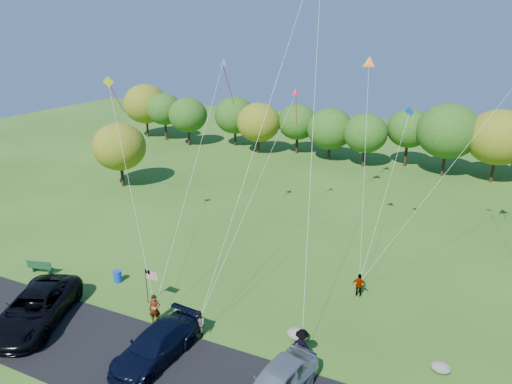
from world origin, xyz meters
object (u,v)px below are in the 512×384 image
at_px(minivan_navy, 155,346).
at_px(minivan_silver, 278,382).
at_px(minivan_dark, 35,309).
at_px(flyer_d, 359,285).
at_px(flyer_a, 155,309).
at_px(trash_barrel, 118,276).
at_px(flyer_b, 199,324).
at_px(park_bench, 40,267).
at_px(flyer_c, 302,346).

bearing_deg(minivan_navy, minivan_silver, 6.69).
distance_m(minivan_dark, flyer_d, 19.61).
relative_size(minivan_dark, flyer_a, 3.71).
distance_m(minivan_navy, trash_barrel, 8.82).
distance_m(flyer_b, flyer_d, 10.60).
bearing_deg(flyer_d, trash_barrel, 15.02).
xyz_separation_m(flyer_b, trash_barrel, (-8.10, 2.73, -0.40)).
xyz_separation_m(flyer_b, flyer_d, (7.17, 7.80, -0.02)).
distance_m(flyer_a, flyer_d, 12.79).
bearing_deg(flyer_b, minivan_silver, 8.94).
bearing_deg(trash_barrel, minivan_navy, -36.84).
bearing_deg(flyer_b, trash_barrel, -167.22).
distance_m(minivan_navy, park_bench, 13.25).
relative_size(flyer_d, trash_barrel, 1.94).
distance_m(minivan_navy, flyer_c, 7.54).
relative_size(minivan_silver, flyer_d, 3.12).
bearing_deg(flyer_a, minivan_silver, -42.61).
bearing_deg(flyer_a, minivan_dark, 177.46).
bearing_deg(flyer_a, trash_barrel, 124.61).
relative_size(flyer_c, trash_barrel, 2.31).
bearing_deg(flyer_b, minivan_navy, -80.96).
relative_size(minivan_navy, flyer_c, 2.92).
bearing_deg(minivan_silver, flyer_a, 177.01).
xyz_separation_m(flyer_a, flyer_c, (8.81, 0.48, 0.02)).
bearing_deg(trash_barrel, flyer_c, -9.15).
distance_m(flyer_a, trash_barrel, 5.84).
bearing_deg(minivan_dark, minivan_navy, -18.83).
height_order(minivan_dark, trash_barrel, minivan_dark).
xyz_separation_m(minivan_silver, trash_barrel, (-13.77, 5.07, -0.49)).
relative_size(minivan_dark, minivan_navy, 1.24).
bearing_deg(minivan_navy, minivan_dark, -172.66).
height_order(minivan_silver, flyer_a, flyer_a).
bearing_deg(flyer_c, minivan_silver, 94.49).
xyz_separation_m(minivan_dark, trash_barrel, (1.14, 5.64, -0.60)).
xyz_separation_m(minivan_navy, flyer_a, (-1.91, 2.56, 0.06)).
relative_size(flyer_a, flyer_b, 1.14).
relative_size(minivan_silver, trash_barrel, 6.06).
bearing_deg(minivan_silver, flyer_d, 93.72).
bearing_deg(flyer_c, flyer_a, 11.22).
relative_size(flyer_c, park_bench, 1.05).
bearing_deg(trash_barrel, flyer_a, -27.95).
distance_m(flyer_b, park_bench, 13.78).
xyz_separation_m(minivan_dark, minivan_silver, (14.91, 0.58, -0.11)).
distance_m(flyer_a, flyer_c, 8.82).
xyz_separation_m(minivan_silver, flyer_a, (-8.63, 2.34, 0.02)).
xyz_separation_m(minivan_dark, flyer_a, (6.28, 2.92, -0.09)).
height_order(flyer_c, flyer_d, flyer_c).
height_order(minivan_dark, minivan_navy, minivan_dark).
height_order(minivan_navy, minivan_silver, minivan_silver).
relative_size(flyer_b, park_bench, 0.91).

